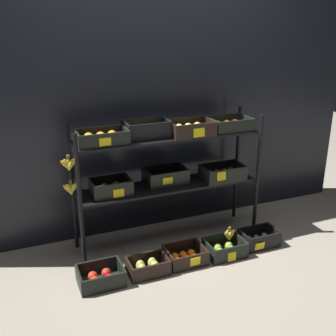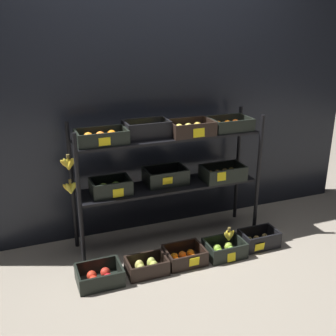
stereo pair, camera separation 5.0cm
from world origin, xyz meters
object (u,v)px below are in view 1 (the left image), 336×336
crate_ground_kiwi (259,239)px  banana_bunch_loose (229,235)px  crate_ground_apple_green (225,249)px  display_rack (166,157)px  crate_ground_pear (148,267)px  crate_ground_apple_red (101,277)px  crate_ground_tangerine (185,257)px

crate_ground_kiwi → banana_bunch_loose: banana_bunch_loose is taller
crate_ground_apple_green → crate_ground_kiwi: crate_ground_kiwi is taller
display_rack → crate_ground_apple_green: bearing=-47.9°
display_rack → crate_ground_apple_green: display_rack is taller
display_rack → banana_bunch_loose: bearing=-46.0°
crate_ground_pear → banana_bunch_loose: bearing=0.1°
display_rack → crate_ground_kiwi: size_ratio=5.22×
crate_ground_kiwi → crate_ground_apple_red: bearing=-178.8°
crate_ground_apple_green → crate_ground_apple_red: bearing=-180.0°
crate_ground_pear → banana_bunch_loose: (0.69, 0.00, 0.13)m
crate_ground_apple_green → display_rack: bearing=132.1°
display_rack → crate_ground_apple_red: display_rack is taller
crate_ground_tangerine → crate_ground_kiwi: crate_ground_kiwi is taller
crate_ground_apple_red → banana_bunch_loose: bearing=-0.4°
crate_ground_apple_red → crate_ground_kiwi: bearing=1.2°
crate_ground_pear → crate_ground_apple_green: size_ratio=0.97×
crate_ground_apple_red → crate_ground_apple_green: 1.02m
display_rack → banana_bunch_loose: (0.38, -0.40, -0.58)m
crate_ground_kiwi → banana_bunch_loose: (-0.31, -0.03, 0.13)m
display_rack → crate_ground_apple_red: size_ratio=5.01×
crate_ground_pear → crate_ground_tangerine: crate_ground_tangerine is taller
crate_ground_kiwi → display_rack: bearing=152.3°
crate_ground_apple_red → crate_ground_apple_green: size_ratio=1.05×
crate_ground_apple_red → crate_ground_kiwi: 1.36m
crate_ground_apple_red → banana_bunch_loose: (1.05, -0.01, 0.13)m
crate_ground_tangerine → crate_ground_kiwi: size_ratio=0.97×
crate_ground_tangerine → banana_bunch_loose: banana_bunch_loose is taller
display_rack → crate_ground_apple_green: 0.88m
crate_ground_tangerine → banana_bunch_loose: 0.40m
display_rack → banana_bunch_loose: size_ratio=13.85×
crate_ground_pear → banana_bunch_loose: 0.70m
crate_ground_apple_red → crate_ground_pear: crate_ground_apple_red is taller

